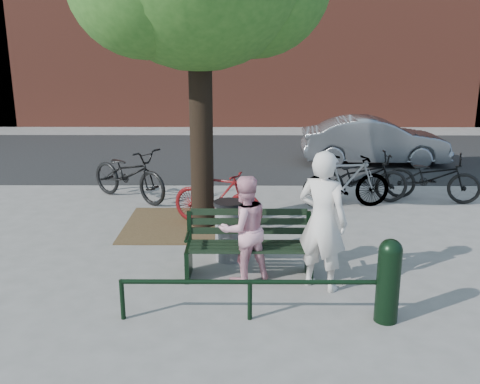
{
  "coord_description": "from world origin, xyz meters",
  "views": [
    {
      "loc": [
        -0.08,
        -6.9,
        3.15
      ],
      "look_at": [
        -0.13,
        1.0,
        0.96
      ],
      "focal_mm": 40.0,
      "sensor_mm": 36.0,
      "label": 1
    }
  ],
  "objects_px": {
    "person_right": "(244,229)",
    "litter_bin": "(229,230)",
    "person_left": "(322,221)",
    "bicycle_c": "(360,177)",
    "park_bench": "(249,243)",
    "parked_car": "(374,141)",
    "bollard": "(388,278)"
  },
  "relations": [
    {
      "from": "person_right",
      "to": "litter_bin",
      "type": "relative_size",
      "value": 1.62
    },
    {
      "from": "person_left",
      "to": "litter_bin",
      "type": "relative_size",
      "value": 2.05
    },
    {
      "from": "person_left",
      "to": "bicycle_c",
      "type": "distance_m",
      "value": 4.26
    },
    {
      "from": "park_bench",
      "to": "person_left",
      "type": "height_order",
      "value": "person_left"
    },
    {
      "from": "person_left",
      "to": "parked_car",
      "type": "relative_size",
      "value": 0.48
    },
    {
      "from": "park_bench",
      "to": "bicycle_c",
      "type": "height_order",
      "value": "bicycle_c"
    },
    {
      "from": "person_right",
      "to": "bollard",
      "type": "xyz_separation_m",
      "value": [
        1.67,
        -1.14,
        -0.19
      ]
    },
    {
      "from": "litter_bin",
      "to": "bicycle_c",
      "type": "height_order",
      "value": "bicycle_c"
    },
    {
      "from": "bollard",
      "to": "bicycle_c",
      "type": "height_order",
      "value": "bicycle_c"
    },
    {
      "from": "litter_bin",
      "to": "parked_car",
      "type": "xyz_separation_m",
      "value": [
        3.74,
        6.69,
        0.17
      ]
    },
    {
      "from": "park_bench",
      "to": "parked_car",
      "type": "distance_m",
      "value": 8.02
    },
    {
      "from": "person_right",
      "to": "bollard",
      "type": "distance_m",
      "value": 2.03
    },
    {
      "from": "park_bench",
      "to": "person_right",
      "type": "xyz_separation_m",
      "value": [
        -0.07,
        -0.15,
        0.26
      ]
    },
    {
      "from": "litter_bin",
      "to": "person_left",
      "type": "bearing_deg",
      "value": -37.49
    },
    {
      "from": "park_bench",
      "to": "bicycle_c",
      "type": "xyz_separation_m",
      "value": [
        2.3,
        3.63,
        0.04
      ]
    },
    {
      "from": "park_bench",
      "to": "litter_bin",
      "type": "height_order",
      "value": "park_bench"
    },
    {
      "from": "park_bench",
      "to": "person_right",
      "type": "distance_m",
      "value": 0.31
    },
    {
      "from": "parked_car",
      "to": "litter_bin",
      "type": "bearing_deg",
      "value": 152.72
    },
    {
      "from": "park_bench",
      "to": "bollard",
      "type": "relative_size",
      "value": 1.71
    },
    {
      "from": "park_bench",
      "to": "bollard",
      "type": "height_order",
      "value": "bollard"
    },
    {
      "from": "parked_car",
      "to": "person_left",
      "type": "bearing_deg",
      "value": 163.86
    },
    {
      "from": "park_bench",
      "to": "litter_bin",
      "type": "xyz_separation_m",
      "value": [
        -0.3,
        0.56,
        -0.02
      ]
    },
    {
      "from": "park_bench",
      "to": "person_right",
      "type": "bearing_deg",
      "value": -113.46
    },
    {
      "from": "litter_bin",
      "to": "parked_car",
      "type": "relative_size",
      "value": 0.24
    },
    {
      "from": "park_bench",
      "to": "person_left",
      "type": "relative_size",
      "value": 0.93
    },
    {
      "from": "bollard",
      "to": "parked_car",
      "type": "distance_m",
      "value": 8.74
    },
    {
      "from": "bollard",
      "to": "bicycle_c",
      "type": "relative_size",
      "value": 0.52
    },
    {
      "from": "bollard",
      "to": "parked_car",
      "type": "bearing_deg",
      "value": 77.83
    },
    {
      "from": "person_right",
      "to": "litter_bin",
      "type": "distance_m",
      "value": 0.8
    },
    {
      "from": "person_right",
      "to": "bicycle_c",
      "type": "xyz_separation_m",
      "value": [
        2.37,
        3.78,
        -0.22
      ]
    },
    {
      "from": "person_left",
      "to": "parked_car",
      "type": "xyz_separation_m",
      "value": [
        2.49,
        7.65,
        -0.3
      ]
    },
    {
      "from": "bicycle_c",
      "to": "parked_car",
      "type": "height_order",
      "value": "parked_car"
    }
  ]
}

